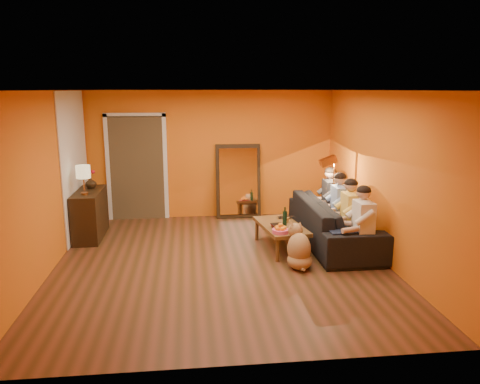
{
  "coord_description": "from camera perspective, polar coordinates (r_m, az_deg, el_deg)",
  "views": [
    {
      "loc": [
        -0.46,
        -6.79,
        2.62
      ],
      "look_at": [
        0.35,
        0.5,
        1.0
      ],
      "focal_mm": 35.0,
      "sensor_mm": 36.0,
      "label": 1
    }
  ],
  "objects": [
    {
      "name": "sideboard",
      "position": [
        8.8,
        -17.82,
        -2.59
      ],
      "size": [
        0.44,
        1.18,
        0.85
      ],
      "primitive_type": "cube",
      "color": "black",
      "rests_on": "floor"
    },
    {
      "name": "sofa",
      "position": [
        8.22,
        11.36,
        -3.63
      ],
      "size": [
        2.58,
        1.01,
        0.75
      ],
      "primitive_type": "imported",
      "rotation": [
        0.0,
        0.0,
        1.57
      ],
      "color": "black",
      "rests_on": "floor"
    },
    {
      "name": "mirror_glass",
      "position": [
        9.61,
        -0.19,
        1.3
      ],
      "size": [
        0.78,
        0.21,
        1.35
      ],
      "primitive_type": "cube",
      "rotation": [
        -0.14,
        0.0,
        0.0
      ],
      "color": "white",
      "rests_on": "mirror_frame"
    },
    {
      "name": "book_mid",
      "position": [
        7.58,
        4.04,
        -4.21
      ],
      "size": [
        0.22,
        0.27,
        0.02
      ],
      "primitive_type": "imported",
      "rotation": [
        0.0,
        0.0,
        0.18
      ],
      "color": "red",
      "rests_on": "book_lower"
    },
    {
      "name": "book_lower",
      "position": [
        7.57,
        3.98,
        -4.38
      ],
      "size": [
        0.17,
        0.22,
        0.02
      ],
      "primitive_type": "imported",
      "rotation": [
        0.0,
        0.0,
        0.01
      ],
      "color": "black",
      "rests_on": "coffee_table"
    },
    {
      "name": "room_shell",
      "position": [
        7.29,
        -2.62,
        2.02
      ],
      "size": [
        5.0,
        5.5,
        2.6
      ],
      "color": "brown",
      "rests_on": "ground"
    },
    {
      "name": "door_jamb_left",
      "position": [
        9.76,
        -15.77,
        2.73
      ],
      "size": [
        0.08,
        0.06,
        2.2
      ],
      "primitive_type": "cube",
      "color": "white",
      "rests_on": "wall_back"
    },
    {
      "name": "person_mid_right",
      "position": [
        8.29,
        12.07,
        -1.85
      ],
      "size": [
        0.7,
        0.44,
        1.22
      ],
      "primitive_type": null,
      "color": "#86A0CF",
      "rests_on": "sofa"
    },
    {
      "name": "dog",
      "position": [
        7.05,
        7.21,
        -6.5
      ],
      "size": [
        0.43,
        0.61,
        0.68
      ],
      "primitive_type": null,
      "rotation": [
        0.0,
        0.0,
        -0.11
      ],
      "color": "#AA834C",
      "rests_on": "floor"
    },
    {
      "name": "fruit_bowl",
      "position": [
        7.33,
        4.95,
        -4.39
      ],
      "size": [
        0.26,
        0.26,
        0.16
      ],
      "primitive_type": null,
      "color": "#E85281",
      "rests_on": "coffee_table"
    },
    {
      "name": "wine_bottle",
      "position": [
        7.72,
        5.48,
        -2.97
      ],
      "size": [
        0.07,
        0.07,
        0.31
      ],
      "primitive_type": "cylinder",
      "color": "black",
      "rests_on": "coffee_table"
    },
    {
      "name": "tumbler",
      "position": [
        7.92,
        5.71,
        -3.4
      ],
      "size": [
        0.12,
        0.12,
        0.09
      ],
      "primitive_type": "imported",
      "rotation": [
        0.0,
        0.0,
        -0.28
      ],
      "color": "#B27F3F",
      "rests_on": "coffee_table"
    },
    {
      "name": "white_accent",
      "position": [
        8.87,
        -19.49,
        3.19
      ],
      "size": [
        0.02,
        1.9,
        2.58
      ],
      "primitive_type": "cube",
      "color": "white",
      "rests_on": "wall_left"
    },
    {
      "name": "floor_lamp",
      "position": [
        8.54,
        11.28,
        -0.64
      ],
      "size": [
        0.3,
        0.24,
        1.44
      ],
      "primitive_type": null,
      "rotation": [
        0.0,
        0.0,
        0.0
      ],
      "color": "#AC6832",
      "rests_on": "floor"
    },
    {
      "name": "door_header",
      "position": [
        9.57,
        -12.74,
        9.16
      ],
      "size": [
        1.22,
        0.06,
        0.08
      ],
      "primitive_type": "cube",
      "color": "white",
      "rests_on": "wall_back"
    },
    {
      "name": "doorway_recess",
      "position": [
        9.8,
        -12.37,
        2.95
      ],
      "size": [
        1.06,
        0.3,
        2.1
      ],
      "primitive_type": "cube",
      "color": "#3F2D19",
      "rests_on": "floor"
    },
    {
      "name": "vase",
      "position": [
        8.92,
        -17.73,
        1.1
      ],
      "size": [
        0.2,
        0.2,
        0.21
      ],
      "primitive_type": "imported",
      "color": "black",
      "rests_on": "sideboard"
    },
    {
      "name": "mirror_frame",
      "position": [
        9.65,
        -0.21,
        1.34
      ],
      "size": [
        0.92,
        0.27,
        1.51
      ],
      "primitive_type": "cube",
      "rotation": [
        -0.14,
        0.0,
        0.0
      ],
      "color": "black",
      "rests_on": "floor"
    },
    {
      "name": "person_far_right",
      "position": [
        8.8,
        10.96,
        -0.98
      ],
      "size": [
        0.7,
        0.44,
        1.22
      ],
      "primitive_type": null,
      "color": "#343338",
      "rests_on": "sofa"
    },
    {
      "name": "book_upper",
      "position": [
        7.55,
        4.0,
        -4.11
      ],
      "size": [
        0.21,
        0.26,
        0.02
      ],
      "primitive_type": "imported",
      "rotation": [
        0.0,
        0.0,
        0.15
      ],
      "color": "black",
      "rests_on": "book_mid"
    },
    {
      "name": "coffee_table",
      "position": [
        7.86,
        4.99,
        -5.45
      ],
      "size": [
        0.79,
        1.3,
        0.42
      ],
      "primitive_type": null,
      "rotation": [
        0.0,
        0.0,
        0.15
      ],
      "color": "brown",
      "rests_on": "floor"
    },
    {
      "name": "laptop",
      "position": [
        8.16,
        5.79,
        -3.16
      ],
      "size": [
        0.32,
        0.21,
        0.02
      ],
      "primitive_type": "imported",
      "rotation": [
        0.0,
        0.0,
        0.06
      ],
      "color": "black",
      "rests_on": "coffee_table"
    },
    {
      "name": "person_mid_left",
      "position": [
        7.79,
        13.33,
        -2.84
      ],
      "size": [
        0.7,
        0.44,
        1.22
      ],
      "primitive_type": null,
      "color": "#E6BF4C",
      "rests_on": "sofa"
    },
    {
      "name": "table_lamp",
      "position": [
        8.37,
        -18.52,
        1.38
      ],
      "size": [
        0.24,
        0.24,
        0.51
      ],
      "primitive_type": null,
      "color": "beige",
      "rests_on": "sideboard"
    },
    {
      "name": "door_jamb_right",
      "position": [
        9.64,
        -9.06,
        2.92
      ],
      "size": [
        0.08,
        0.06,
        2.2
      ],
      "primitive_type": "cube",
      "color": "white",
      "rests_on": "wall_back"
    },
    {
      "name": "person_far_left",
      "position": [
        7.29,
        14.77,
        -3.96
      ],
      "size": [
        0.7,
        0.44,
        1.22
      ],
      "primitive_type": null,
      "color": "silver",
      "rests_on": "sofa"
    },
    {
      "name": "flowers",
      "position": [
        8.89,
        -17.82,
        2.44
      ],
      "size": [
        0.17,
        0.17,
        0.39
      ],
      "primitive_type": null,
      "color": "red",
      "rests_on": "vase"
    }
  ]
}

